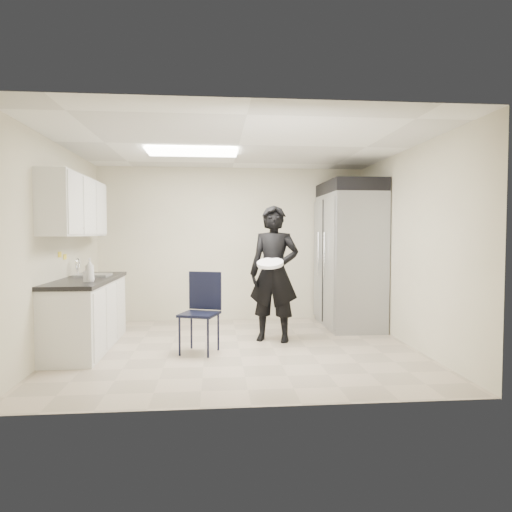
{
  "coord_description": "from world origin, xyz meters",
  "views": [
    {
      "loc": [
        -0.31,
        -5.8,
        1.48
      ],
      "look_at": [
        0.24,
        0.2,
        1.18
      ],
      "focal_mm": 32.0,
      "sensor_mm": 36.0,
      "label": 1
    }
  ],
  "objects": [
    {
      "name": "notice_sticker_right",
      "position": [
        -2.24,
        0.3,
        1.18
      ],
      "size": [
        0.0,
        0.12,
        0.07
      ],
      "primitive_type": "cube",
      "color": "yellow",
      "rests_on": "left_wall"
    },
    {
      "name": "towel_dispenser",
      "position": [
        -2.14,
        1.35,
        1.62
      ],
      "size": [
        0.22,
        0.3,
        0.35
      ],
      "primitive_type": "cube",
      "color": "black",
      "rests_on": "left_wall"
    },
    {
      "name": "soap_bottle_b",
      "position": [
        -1.8,
        -0.28,
        1.01
      ],
      "size": [
        0.09,
        0.09,
        0.19
      ],
      "primitive_type": "imported",
      "rotation": [
        0.0,
        0.0,
        0.01
      ],
      "color": "#A3A4AF",
      "rests_on": "countertop"
    },
    {
      "name": "commercial_fridge",
      "position": [
        1.83,
        1.27,
        1.05
      ],
      "size": [
        0.8,
        1.35,
        2.1
      ],
      "primitive_type": "cube",
      "color": "gray",
      "rests_on": "floor"
    },
    {
      "name": "soap_bottle_a",
      "position": [
        -1.78,
        -0.28,
        1.05
      ],
      "size": [
        0.11,
        0.11,
        0.28
      ],
      "primitive_type": "imported",
      "rotation": [
        0.0,
        0.0,
        0.02
      ],
      "color": "white",
      "rests_on": "countertop"
    },
    {
      "name": "folding_chair",
      "position": [
        -0.5,
        -0.17,
        0.48
      ],
      "size": [
        0.55,
        0.55,
        0.97
      ],
      "primitive_type": "cube",
      "rotation": [
        0.0,
        0.0,
        -0.35
      ],
      "color": "black",
      "rests_on": "floor"
    },
    {
      "name": "right_wall",
      "position": [
        2.25,
        0.0,
        1.3
      ],
      "size": [
        0.0,
        4.0,
        4.0
      ],
      "primitive_type": "plane",
      "rotation": [
        1.57,
        0.0,
        -1.57
      ],
      "color": "beige",
      "rests_on": "floor"
    },
    {
      "name": "back_wall",
      "position": [
        0.0,
        2.0,
        1.3
      ],
      "size": [
        4.5,
        0.0,
        4.5
      ],
      "primitive_type": "plane",
      "rotation": [
        1.57,
        0.0,
        0.0
      ],
      "color": "beige",
      "rests_on": "floor"
    },
    {
      "name": "faucet",
      "position": [
        -2.13,
        0.45,
        1.02
      ],
      "size": [
        0.02,
        0.02,
        0.24
      ],
      "primitive_type": "cylinder",
      "color": "silver",
      "rests_on": "countertop"
    },
    {
      "name": "countertop",
      "position": [
        -1.95,
        0.2,
        0.89
      ],
      "size": [
        0.64,
        1.95,
        0.05
      ],
      "primitive_type": "cube",
      "color": "black",
      "rests_on": "lower_counter"
    },
    {
      "name": "left_wall",
      "position": [
        -2.25,
        0.0,
        1.3
      ],
      "size": [
        0.0,
        4.0,
        4.0
      ],
      "primitive_type": "plane",
      "rotation": [
        1.57,
        0.0,
        1.57
      ],
      "color": "beige",
      "rests_on": "floor"
    },
    {
      "name": "floor",
      "position": [
        0.0,
        0.0,
        0.0
      ],
      "size": [
        4.5,
        4.5,
        0.0
      ],
      "primitive_type": "plane",
      "color": "#B2A18C",
      "rests_on": "ground"
    },
    {
      "name": "ceiling",
      "position": [
        0.0,
        0.0,
        2.6
      ],
      "size": [
        4.5,
        4.5,
        0.0
      ],
      "primitive_type": "plane",
      "rotation": [
        3.14,
        0.0,
        0.0
      ],
      "color": "white",
      "rests_on": "back_wall"
    },
    {
      "name": "ceiling_panel",
      "position": [
        -0.6,
        0.4,
        2.57
      ],
      "size": [
        1.2,
        0.6,
        0.02
      ],
      "primitive_type": "cube",
      "color": "white",
      "rests_on": "ceiling"
    },
    {
      "name": "fridge_compressor",
      "position": [
        1.83,
        1.27,
        2.2
      ],
      "size": [
        0.8,
        1.35,
        0.2
      ],
      "primitive_type": "cube",
      "color": "black",
      "rests_on": "commercial_fridge"
    },
    {
      "name": "lower_counter",
      "position": [
        -1.95,
        0.2,
        0.43
      ],
      "size": [
        0.6,
        1.9,
        0.86
      ],
      "primitive_type": "cube",
      "color": "silver",
      "rests_on": "floor"
    },
    {
      "name": "bucket_lid",
      "position": [
        0.42,
        0.16,
        1.09
      ],
      "size": [
        0.45,
        0.45,
        0.04
      ],
      "primitive_type": "cylinder",
      "rotation": [
        0.0,
        0.0,
        -0.34
      ],
      "color": "white",
      "rests_on": "man_tuxedo"
    },
    {
      "name": "sink",
      "position": [
        -1.93,
        0.45,
        0.87
      ],
      "size": [
        0.42,
        0.4,
        0.14
      ],
      "primitive_type": "cube",
      "color": "gray",
      "rests_on": "countertop"
    },
    {
      "name": "upper_cabinets",
      "position": [
        -2.08,
        0.2,
        1.83
      ],
      "size": [
        0.35,
        1.8,
        0.75
      ],
      "primitive_type": "cube",
      "color": "silver",
      "rests_on": "left_wall"
    },
    {
      "name": "man_tuxedo",
      "position": [
        0.5,
        0.4,
        0.93
      ],
      "size": [
        0.8,
        0.66,
        1.87
      ],
      "primitive_type": "imported",
      "rotation": [
        0.0,
        0.0,
        -0.34
      ],
      "color": "black",
      "rests_on": "floor"
    },
    {
      "name": "notice_sticker_left",
      "position": [
        -2.24,
        0.1,
        1.22
      ],
      "size": [
        0.0,
        0.12,
        0.07
      ],
      "primitive_type": "cube",
      "color": "yellow",
      "rests_on": "left_wall"
    }
  ]
}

